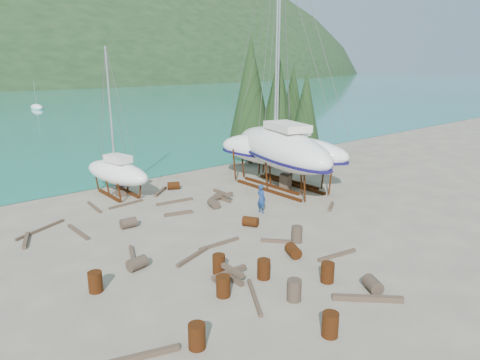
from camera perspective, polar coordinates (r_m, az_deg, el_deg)
ground at (r=23.51m, az=3.76°, el=-7.53°), size 600.00×600.00×0.00m
far_house_right at (r=210.57m, az=-28.22°, el=11.80°), size 6.60×5.60×5.60m
cypress_near_right at (r=39.15m, az=5.07°, el=10.35°), size 3.60×3.60×10.00m
cypress_mid_right at (r=38.96m, az=8.73°, el=8.92°), size 3.06×3.06×8.50m
cypress_back_left at (r=39.52m, az=1.44°, el=11.71°), size 4.14×4.14×11.50m
cypress_far_right at (r=42.04m, az=7.02°, el=9.83°), size 3.24×3.24×9.00m
moored_boat_mid at (r=99.22m, az=-25.47°, el=8.75°), size 2.00×5.00×6.05m
large_sailboat_near at (r=31.66m, az=5.43°, el=4.29°), size 6.86×12.78×19.31m
large_sailboat_far at (r=32.82m, az=5.57°, el=4.01°), size 6.36×11.00×16.73m
small_sailboat_shore at (r=31.44m, az=-16.07°, el=1.03°), size 3.25×6.65×10.22m
worker at (r=26.85m, az=2.86°, el=-2.49°), size 0.45×0.67×1.84m
drum_0 at (r=15.01m, az=-5.77°, el=-20.01°), size 0.58×0.58×0.88m
drum_1 at (r=18.95m, az=17.27°, el=-13.17°), size 0.94×1.05×0.58m
drum_3 at (r=15.78m, az=11.94°, el=-18.34°), size 0.58×0.58×0.88m
drum_4 at (r=32.30m, az=-8.84°, el=-0.75°), size 1.04×0.90×0.58m
drum_5 at (r=22.80m, az=7.58°, el=-7.18°), size 0.58×0.58×0.88m
drum_6 at (r=24.78m, az=1.40°, el=-5.55°), size 0.95×1.05×0.58m
drum_7 at (r=19.12m, az=11.59°, el=-11.98°), size 0.58×0.58×0.88m
drum_8 at (r=18.98m, az=-18.73°, el=-12.74°), size 0.58×0.58×0.88m
drum_9 at (r=25.39m, az=-14.65°, el=-5.55°), size 0.93×0.66×0.58m
drum_10 at (r=17.73m, az=-2.25°, el=-13.95°), size 0.58×0.58×0.88m
drum_11 at (r=27.94m, az=-3.53°, el=-3.14°), size 0.77×0.99×0.58m
drum_12 at (r=21.24m, az=7.11°, el=-9.35°), size 0.89×1.04×0.58m
drum_13 at (r=19.05m, az=3.18°, el=-11.77°), size 0.58×0.58×0.88m
drum_14 at (r=19.49m, az=-2.83°, el=-11.11°), size 0.58×0.58×0.88m
drum_15 at (r=20.41m, az=-13.55°, el=-10.75°), size 0.96×0.72×0.58m
drum_16 at (r=17.57m, az=7.23°, el=-14.36°), size 0.58×0.58×0.88m
timber_0 at (r=29.43m, az=-14.94°, el=-3.13°), size 2.51×0.38×0.14m
timber_1 at (r=28.53m, az=12.03°, el=-3.48°), size 1.47×1.00×0.19m
timber_2 at (r=25.37m, az=-26.65°, el=-7.22°), size 0.85×2.03×0.19m
timber_3 at (r=17.74m, az=1.95°, el=-15.30°), size 1.57×2.41×0.15m
timber_4 at (r=21.73m, az=-14.17°, el=-9.72°), size 0.98×2.12×0.17m
timber_5 at (r=21.67m, az=12.84°, el=-9.72°), size 2.34×0.57×0.16m
timber_6 at (r=31.67m, az=-10.55°, el=-1.52°), size 1.75×1.52×0.19m
timber_7 at (r=22.76m, az=4.76°, el=-8.10°), size 1.18×1.28×0.17m
timber_8 at (r=26.94m, az=-8.21°, el=-4.42°), size 1.79×0.65×0.19m
timber_9 at (r=29.46m, az=-18.87°, el=-3.42°), size 0.32×2.48×0.15m
timber_10 at (r=29.27m, az=-8.69°, el=-2.86°), size 2.63×0.54×0.16m
timber_11 at (r=22.40m, az=-2.77°, el=-8.49°), size 2.45×0.25×0.15m
timber_12 at (r=21.10m, az=-6.34°, el=-10.11°), size 2.29×0.95×0.17m
timber_14 at (r=15.04m, az=-13.25°, el=-21.93°), size 2.50×0.97×0.18m
timber_15 at (r=26.69m, az=-25.03°, el=-6.00°), size 3.02×1.56×0.15m
timber_16 at (r=18.26m, az=16.64°, el=-14.88°), size 2.15×2.10×0.23m
timber_17 at (r=25.50m, az=-20.79°, el=-6.48°), size 0.25×2.65×0.16m
timber_pile_fore at (r=19.05m, az=-1.46°, el=-12.23°), size 1.80×1.80×0.60m
timber_pile_aft at (r=29.50m, az=-2.40°, el=-2.11°), size 1.80×1.80×0.60m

